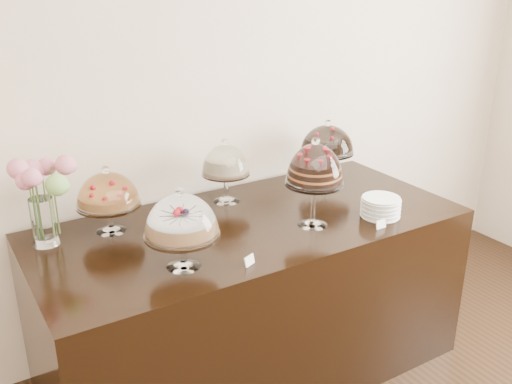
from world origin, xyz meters
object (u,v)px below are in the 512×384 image
display_counter (251,298)px  cake_stand_sugar_sponge (181,219)px  plate_stack (381,207)px  cake_stand_choco_layer (315,168)px  cake_stand_cheesecake (226,163)px  flower_vase (42,190)px  cake_stand_dark_choco (327,142)px  cake_stand_fruit_tart (108,192)px

display_counter → cake_stand_sugar_sponge: size_ratio=5.98×
plate_stack → display_counter: bearing=154.2°
cake_stand_sugar_sponge → cake_stand_choco_layer: bearing=4.2°
cake_stand_cheesecake → display_counter: bearing=-95.1°
cake_stand_sugar_sponge → flower_vase: (-0.45, 0.53, 0.05)m
display_counter → cake_stand_dark_choco: cake_stand_dark_choco is taller
cake_stand_choco_layer → flower_vase: 1.28m
cake_stand_dark_choco → cake_stand_choco_layer: bearing=-133.7°
display_counter → cake_stand_cheesecake: 0.74m
display_counter → plate_stack: plate_stack is taller
cake_stand_choco_layer → display_counter: bearing=141.8°
flower_vase → cake_stand_sugar_sponge: bearing=-49.8°
cake_stand_fruit_tart → flower_vase: size_ratio=0.79×
display_counter → cake_stand_choco_layer: 0.82m
display_counter → cake_stand_cheesecake: size_ratio=6.09×
cake_stand_sugar_sponge → cake_stand_dark_choco: (1.19, 0.53, 0.03)m
cake_stand_sugar_sponge → cake_stand_choco_layer: size_ratio=0.80×
display_counter → flower_vase: 1.22m
display_counter → cake_stand_cheesecake: bearing=84.9°
cake_stand_choco_layer → flower_vase: (-1.19, 0.48, -0.03)m
cake_stand_cheesecake → cake_stand_dark_choco: cake_stand_dark_choco is taller
cake_stand_choco_layer → cake_stand_dark_choco: size_ratio=1.20×
display_counter → cake_stand_sugar_sponge: cake_stand_sugar_sponge is taller
flower_vase → cake_stand_cheesecake: bearing=1.9°
cake_stand_dark_choco → flower_vase: (-1.64, 0.00, 0.02)m
flower_vase → plate_stack: (1.55, -0.58, -0.22)m
flower_vase → cake_stand_dark_choco: bearing=-0.0°
cake_stand_fruit_tart → plate_stack: bearing=-24.2°
cake_stand_fruit_tart → cake_stand_sugar_sponge: bearing=-73.6°
cake_stand_sugar_sponge → cake_stand_choco_layer: cake_stand_choco_layer is taller
cake_stand_cheesecake → flower_vase: size_ratio=0.85×
cake_stand_sugar_sponge → cake_stand_choco_layer: 0.74m
cake_stand_dark_choco → cake_stand_fruit_tart: size_ratio=1.13×
flower_vase → plate_stack: flower_vase is taller
cake_stand_choco_layer → flower_vase: size_ratio=1.08×
cake_stand_dark_choco → cake_stand_cheesecake: bearing=177.2°
display_counter → cake_stand_sugar_sponge: 0.87m
cake_stand_fruit_tart → flower_vase: 0.30m
cake_stand_sugar_sponge → flower_vase: size_ratio=0.86×
cake_stand_dark_choco → flower_vase: bearing=180.0°
cake_stand_fruit_tart → flower_vase: (-0.30, 0.01, 0.07)m
plate_stack → flower_vase: bearing=159.6°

